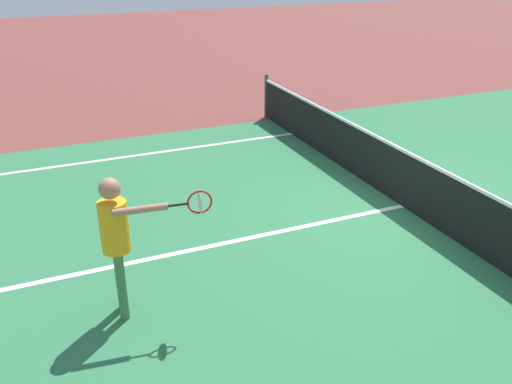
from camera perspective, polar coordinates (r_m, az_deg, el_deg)
The scene contains 6 objects.
ground_plane at distance 9.35m, azimuth 15.15°, elevation -1.43°, with size 60.00×60.00×0.00m, color brown.
court_surface_inbounds at distance 9.34m, azimuth 15.15°, elevation -1.43°, with size 10.62×24.40×0.00m, color #2D7247.
line_sideline_left at distance 11.33m, azimuth -24.20°, elevation 1.88°, with size 0.10×11.89×0.01m, color white.
line_center_service at distance 7.92m, azimuth -3.64°, elevation -5.46°, with size 0.10×6.40×0.01m, color white.
net at distance 9.15m, azimuth 15.49°, elevation 1.34°, with size 11.21×0.09×1.07m.
player_near at distance 6.18m, azimuth -14.37°, elevation -4.11°, with size 0.61×1.21×1.73m.
Camera 1 is at (6.49, -5.43, 3.97)m, focal length 37.97 mm.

